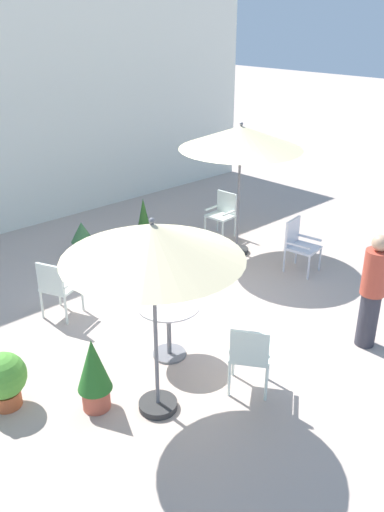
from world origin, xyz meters
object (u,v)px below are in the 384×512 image
Objects in this scene: patio_chair_1 at (223,211)px; standing_person at (372,291)px; patio_umbrella_0 at (241,138)px; potted_plant_5 at (82,237)px; potted_plant_2 at (3,379)px; cafe_table_0 at (169,320)px; patio_chair_0 at (299,243)px; potted_plant_1 at (144,218)px; patio_chair_2 at (57,285)px; potted_plant_6 at (150,253)px; patio_umbrella_1 at (153,244)px; patio_chair_3 at (250,353)px; potted_plant_3 at (94,372)px.

standing_person reaches higher than patio_chair_1.
potted_plant_5 is (-2.13, 1.90, -1.80)m from patio_umbrella_0.
potted_plant_5 is at bearing 46.14° from potted_plant_2.
patio_umbrella_0 reaches higher than patio_chair_1.
patio_chair_0 is at bearing 7.18° from cafe_table_0.
patio_chair_0 reaches higher than potted_plant_1.
standing_person is (1.20, -5.13, 0.49)m from potted_plant_5.
cafe_table_0 is at bearing -72.75° from patio_chair_2.
potted_plant_1 is at bearing 111.86° from patio_umbrella_0.
cafe_table_0 is at bearing -123.14° from potted_plant_6.
patio_chair_1 is (0.17, 1.98, -0.01)m from patio_chair_0.
patio_chair_1 is 1.29× the size of potted_plant_2.
patio_chair_0 is 3.91m from potted_plant_5.
patio_umbrella_1 is 2.54× the size of patio_chair_0.
patio_chair_0 is 1.34× the size of potted_plant_2.
patio_chair_3 reaches higher than potted_plant_6.
patio_chair_0 is 5.27m from potted_plant_2.
potted_plant_2 is at bearing -154.65° from potted_plant_6.
patio_chair_3 is at bearing 167.82° from standing_person.
potted_plant_6 is at bearing -172.05° from patio_chair_1.
potted_plant_3 is 0.57× the size of standing_person.
standing_person is (-0.19, -5.08, 0.45)m from potted_plant_1.
potted_plant_1 is at bearing 65.88° from patio_chair_3.
potted_plant_5 is (1.67, 4.22, -1.71)m from patio_umbrella_1.
patio_umbrella_0 is 3.80m from cafe_table_0.
potted_plant_1 reaches higher than potted_plant_5.
patio_chair_0 is at bearing -94.98° from patio_chair_1.
potted_plant_1 is 1.26× the size of potted_plant_6.
standing_person is at bearing -92.14° from potted_plant_1.
patio_umbrella_1 reaches higher than potted_plant_3.
patio_umbrella_0 is 4.30m from patio_chair_3.
potted_plant_1 is 1.13× the size of potted_plant_2.
potted_plant_5 is at bearing 155.75° from patio_chair_1.
patio_chair_3 is at bearing -152.36° from patio_chair_0.
patio_umbrella_0 reaches higher than potted_plant_5.
patio_chair_1 is 1.58m from potted_plant_1.
potted_plant_2 is at bearing -145.33° from potted_plant_1.
potted_plant_5 is at bearing 75.56° from cafe_table_0.
cafe_table_0 is 0.89× the size of patio_chair_2.
patio_umbrella_1 is 1.82m from cafe_table_0.
potted_plant_5 is (-2.36, 3.12, -0.19)m from patio_chair_0.
cafe_table_0 is 4.19m from patio_chair_1.
potted_plant_3 is 1.47× the size of potted_plant_5.
cafe_table_0 is at bearing -172.82° from patio_chair_0.
potted_plant_1 reaches higher than cafe_table_0.
patio_chair_2 is 3.10m from patio_chair_3.
patio_umbrella_0 is 2.66× the size of potted_plant_3.
patio_chair_2 is at bearing 85.55° from patio_umbrella_1.
potted_plant_3 reaches higher than patio_chair_2.
cafe_table_0 is at bearing -151.82° from patio_umbrella_0.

